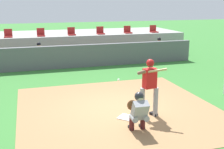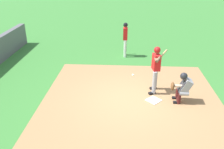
{
  "view_description": "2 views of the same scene",
  "coord_description": "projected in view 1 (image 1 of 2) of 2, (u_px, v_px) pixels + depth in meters",
  "views": [
    {
      "loc": [
        -2.77,
        -8.43,
        3.45
      ],
      "look_at": [
        0.0,
        0.7,
        1.0
      ],
      "focal_mm": 45.91,
      "sensor_mm": 36.0,
      "label": 1
    },
    {
      "loc": [
        -7.54,
        0.25,
        4.51
      ],
      "look_at": [
        0.0,
        0.7,
        1.0
      ],
      "focal_mm": 38.7,
      "sensor_mm": 36.0,
      "label": 2
    }
  ],
  "objects": [
    {
      "name": "stadium_seat_1",
      "position": [
        8.0,
        35.0,
        16.72
      ],
      "size": [
        0.46,
        0.46,
        0.48
      ],
      "color": "#A51E1E",
      "rests_on": "stands_platform"
    },
    {
      "name": "dugout_player_0",
      "position": [
        39.0,
        54.0,
        15.5
      ],
      "size": [
        0.49,
        0.7,
        1.3
      ],
      "color": "#939399",
      "rests_on": "ground"
    },
    {
      "name": "dugout_wall",
      "position": [
        81.0,
        56.0,
        15.33
      ],
      "size": [
        13.0,
        0.3,
        1.2
      ],
      "primitive_type": "cube",
      "color": "#59595E",
      "rests_on": "ground"
    },
    {
      "name": "batter_at_plate",
      "position": [
        149.0,
        84.0,
        8.58
      ],
      "size": [
        0.78,
        0.66,
        1.8
      ],
      "color": "#99999E",
      "rests_on": "ground"
    },
    {
      "name": "dugout_bench",
      "position": [
        78.0,
        59.0,
        16.35
      ],
      "size": [
        11.8,
        0.44,
        0.45
      ],
      "primitive_type": "cube",
      "color": "olive",
      "rests_on": "ground"
    },
    {
      "name": "stadium_seat_4",
      "position": [
        100.0,
        32.0,
        18.29
      ],
      "size": [
        0.46,
        0.46,
        0.48
      ],
      "color": "#A51E1E",
      "rests_on": "stands_platform"
    },
    {
      "name": "dirt_infield",
      "position": [
        118.0,
        109.0,
        9.45
      ],
      "size": [
        6.4,
        6.4,
        0.01
      ],
      "primitive_type": "cube",
      "color": "#9E754C",
      "rests_on": "ground"
    },
    {
      "name": "stadium_seat_6",
      "position": [
        154.0,
        30.0,
        19.33
      ],
      "size": [
        0.46,
        0.46,
        0.48
      ],
      "color": "#A51E1E",
      "rests_on": "stands_platform"
    },
    {
      "name": "stands_platform",
      "position": [
        68.0,
        43.0,
        19.38
      ],
      "size": [
        15.0,
        4.4,
        1.4
      ],
      "primitive_type": "cube",
      "color": "#9E9E99",
      "rests_on": "ground"
    },
    {
      "name": "stadium_seat_5",
      "position": [
        128.0,
        31.0,
        18.81
      ],
      "size": [
        0.46,
        0.46,
        0.48
      ],
      "color": "#A51E1E",
      "rests_on": "stands_platform"
    },
    {
      "name": "ground_plane",
      "position": [
        118.0,
        109.0,
        9.45
      ],
      "size": [
        80.0,
        80.0,
        0.0
      ],
      "primitive_type": "plane",
      "color": "#387A33"
    },
    {
      "name": "catcher_crouched",
      "position": [
        138.0,
        110.0,
        7.69
      ],
      "size": [
        0.49,
        2.1,
        1.13
      ],
      "color": "gray",
      "rests_on": "ground"
    },
    {
      "name": "stadium_seat_3",
      "position": [
        72.0,
        33.0,
        17.77
      ],
      "size": [
        0.46,
        0.46,
        0.48
      ],
      "color": "#A51E1E",
      "rests_on": "stands_platform"
    },
    {
      "name": "stadium_seat_2",
      "position": [
        41.0,
        34.0,
        17.24
      ],
      "size": [
        0.46,
        0.46,
        0.48
      ],
      "color": "#A51E1E",
      "rests_on": "stands_platform"
    },
    {
      "name": "home_plate",
      "position": [
        126.0,
        117.0,
        8.71
      ],
      "size": [
        0.62,
        0.62,
        0.02
      ],
      "primitive_type": "cube",
      "rotation": [
        0.0,
        0.0,
        0.79
      ],
      "color": "white",
      "rests_on": "dirt_infield"
    },
    {
      "name": "dugout_player_1",
      "position": [
        160.0,
        48.0,
        17.52
      ],
      "size": [
        0.49,
        0.7,
        1.3
      ],
      "color": "#939399",
      "rests_on": "ground"
    }
  ]
}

